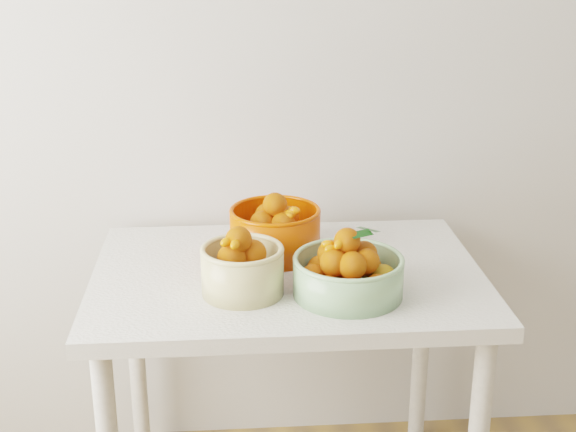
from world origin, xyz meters
The scene contains 4 objects.
table centered at (-0.29, 1.60, 0.65)m, with size 1.00×0.70×0.75m.
bowl_cream centered at (-0.41, 1.48, 0.82)m, with size 0.22×0.22×0.17m.
bowl_green centered at (-0.15, 1.45, 0.81)m, with size 0.31×0.31×0.17m.
bowl_orange centered at (-0.31, 1.71, 0.82)m, with size 0.27×0.27×0.18m.
Camera 1 is at (-0.43, -0.29, 1.59)m, focal length 50.00 mm.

